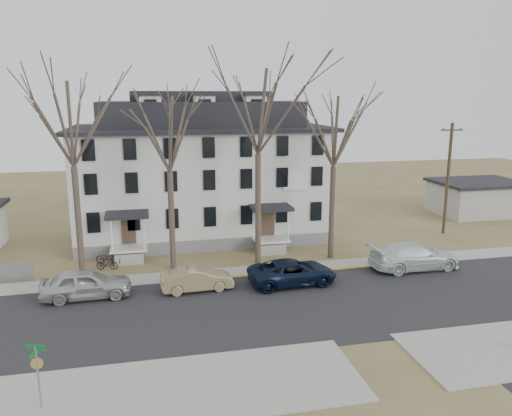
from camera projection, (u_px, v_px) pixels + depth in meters
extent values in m
plane|color=olive|center=(280.00, 323.00, 26.24)|extent=(120.00, 120.00, 0.00)
cube|color=#27272A|center=(271.00, 308.00, 28.15)|extent=(120.00, 10.00, 0.04)
cube|color=#A09F97|center=(249.00, 272.00, 33.86)|extent=(120.00, 2.00, 0.08)
cube|color=#A09F97|center=(118.00, 397.00, 19.80)|extent=(20.00, 5.00, 0.08)
cube|color=gold|center=(324.00, 271.00, 34.05)|extent=(14.00, 0.25, 0.06)
cube|color=slate|center=(203.00, 229.00, 42.86)|extent=(20.00, 10.00, 1.00)
cube|color=silver|center=(202.00, 177.00, 41.87)|extent=(20.00, 10.00, 8.00)
cube|color=black|center=(201.00, 128.00, 40.97)|extent=(20.80, 10.80, 0.30)
cube|color=black|center=(200.00, 114.00, 40.71)|extent=(16.00, 7.00, 2.00)
cube|color=black|center=(200.00, 96.00, 40.41)|extent=(11.00, 4.50, 0.80)
cube|color=white|center=(129.00, 248.00, 35.82)|extent=(2.60, 2.00, 0.16)
cube|color=white|center=(271.00, 239.00, 38.01)|extent=(2.60, 2.00, 0.16)
cube|color=white|center=(293.00, 182.00, 38.35)|extent=(1.60, 0.08, 1.20)
cube|color=#A09F97|center=(477.00, 199.00, 50.41)|extent=(8.00, 6.00, 3.00)
cube|color=black|center=(479.00, 182.00, 50.03)|extent=(8.50, 6.50, 0.30)
cylinder|color=#473B31|center=(78.00, 222.00, 32.47)|extent=(0.40, 0.40, 7.28)
cylinder|color=#473B31|center=(172.00, 221.00, 33.79)|extent=(0.40, 0.40, 6.76)
cylinder|color=#473B31|center=(258.00, 210.00, 34.93)|extent=(0.40, 0.40, 7.80)
cylinder|color=#473B31|center=(332.00, 213.00, 36.19)|extent=(0.40, 0.40, 6.76)
cylinder|color=#3D3023|center=(448.00, 179.00, 42.40)|extent=(0.28, 0.28, 9.50)
cube|color=#3D3023|center=(452.00, 130.00, 41.49)|extent=(2.00, 0.12, 0.12)
imported|color=beige|center=(86.00, 284.00, 29.28)|extent=(5.23, 2.22, 1.76)
imported|color=#96865C|center=(197.00, 280.00, 30.47)|extent=(4.45, 1.80, 1.44)
imported|color=black|center=(292.00, 273.00, 31.48)|extent=(5.75, 2.90, 1.56)
imported|color=silver|center=(414.00, 257.00, 34.24)|extent=(6.29, 2.67, 1.81)
imported|color=black|center=(108.00, 258.00, 35.15)|extent=(1.97, 1.38, 0.98)
imported|color=black|center=(107.00, 264.00, 34.10)|extent=(1.53, 0.68, 0.89)
cylinder|color=gray|center=(38.00, 378.00, 18.73)|extent=(0.07, 0.07, 2.67)
cube|color=#0C5926|center=(35.00, 347.00, 18.44)|extent=(0.77, 0.03, 0.18)
cube|color=#0C5926|center=(36.00, 352.00, 18.49)|extent=(0.03, 0.77, 0.18)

